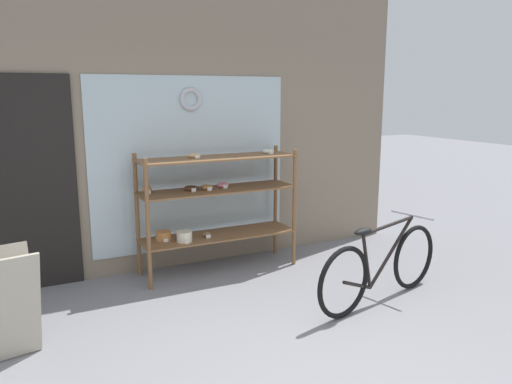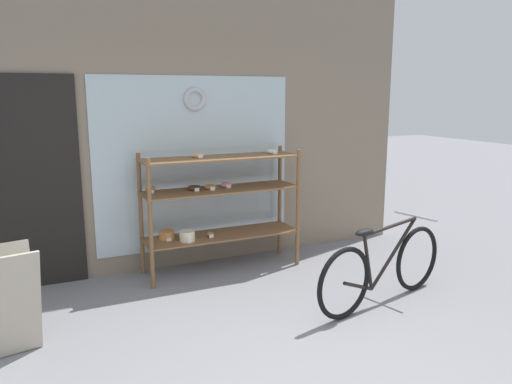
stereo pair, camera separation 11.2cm
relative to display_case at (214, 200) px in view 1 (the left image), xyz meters
The scene contains 4 objects.
storefront_facade 1.22m from the display_case, 133.20° to the left, with size 5.74×0.13×3.91m.
display_case is the anchor object (origin of this frame).
bicycle 1.87m from the display_case, 54.24° to the right, with size 1.66×0.54×0.77m.
sandwich_board 2.37m from the display_case, 152.84° to the right, with size 0.57×0.47×0.81m.
Camera 1 is at (-1.61, -2.53, 1.93)m, focal length 35.00 mm.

